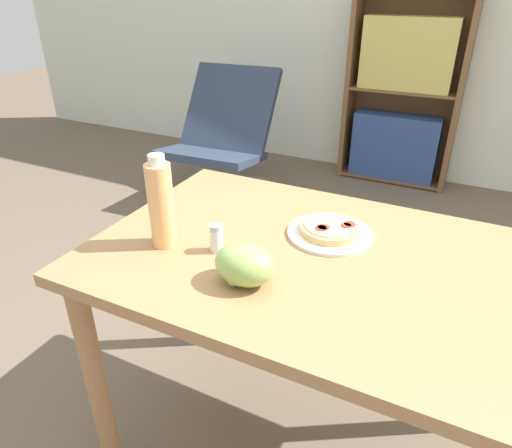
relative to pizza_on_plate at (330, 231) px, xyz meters
name	(u,v)px	position (x,y,z in m)	size (l,w,h in m)	color
ground_plane	(293,420)	(-0.07, -0.03, -0.79)	(14.00, 14.00, 0.00)	brown
dining_table	(301,288)	(-0.03, -0.12, -0.13)	(1.11, 0.78, 0.78)	#A37549
pizza_on_plate	(330,231)	(0.00, 0.00, 0.00)	(0.24, 0.24, 0.04)	white
grape_bunch	(244,265)	(-0.11, -0.31, 0.03)	(0.15, 0.12, 0.10)	#93BC5B
drink_bottle	(161,204)	(-0.39, -0.24, 0.11)	(0.07, 0.07, 0.25)	#EFB270
salt_shaker	(216,238)	(-0.24, -0.21, 0.02)	(0.04, 0.04, 0.08)	white
lounge_chair_near	(220,159)	(-1.28, 1.55, -0.51)	(0.68, 0.80, 0.88)	slate
bookshelf	(402,98)	(-0.23, 2.44, -0.15)	(0.82, 0.26, 1.40)	brown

